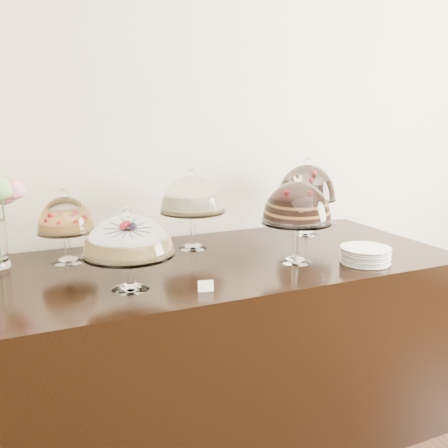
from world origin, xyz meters
name	(u,v)px	position (x,y,z in m)	size (l,w,h in m)	color
wall_back	(231,125)	(0.00, 3.00, 1.50)	(5.00, 0.04, 3.00)	beige
display_counter	(220,348)	(-0.31, 2.45, 0.45)	(2.20, 1.00, 0.90)	black
cake_stand_sugar_sponge	(128,238)	(-0.79, 2.23, 1.10)	(0.35, 0.35, 0.33)	white
cake_stand_choco_layer	(297,205)	(-0.01, 2.27, 1.16)	(0.32, 0.32, 0.41)	white
cake_stand_cheesecake	(192,197)	(-0.36, 2.69, 1.16)	(0.33, 0.33, 0.40)	white
cake_stand_dark_choco	(307,185)	(0.33, 2.71, 1.18)	(0.33, 0.33, 0.43)	white
cake_stand_fruit_tart	(65,218)	(-0.97, 2.70, 1.11)	(0.26, 0.26, 0.34)	white
plate_stack	(365,255)	(0.27, 2.12, 0.94)	(0.22, 0.22, 0.07)	silver
price_card_left	(206,286)	(-0.54, 2.08, 0.92)	(0.06, 0.01, 0.04)	white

